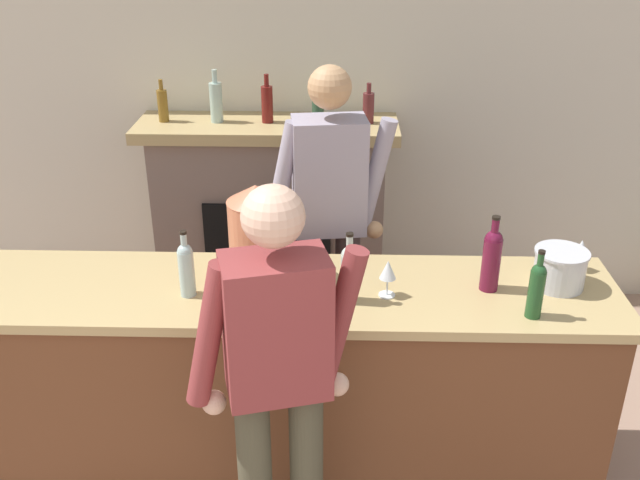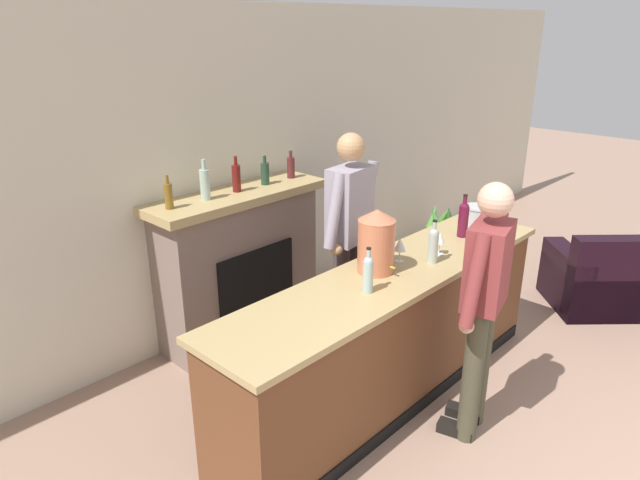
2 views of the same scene
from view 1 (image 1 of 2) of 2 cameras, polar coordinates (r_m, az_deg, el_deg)
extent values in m
cube|color=beige|center=(4.63, -3.30, 11.23)|extent=(12.00, 0.07, 2.75)
cube|color=brown|center=(3.43, -3.39, -11.36)|extent=(2.96, 0.60, 0.95)
cube|color=tan|center=(3.15, -3.62, -4.18)|extent=(3.03, 0.67, 0.04)
cube|color=#7A675C|center=(4.65, -3.96, 1.32)|extent=(1.43, 0.44, 1.23)
cube|color=black|center=(4.51, -4.16, -1.78)|extent=(0.79, 0.02, 0.79)
cube|color=tan|center=(4.40, -4.24, 8.95)|extent=(1.59, 0.52, 0.07)
cylinder|color=brown|center=(4.47, -12.46, 10.44)|extent=(0.06, 0.06, 0.19)
cylinder|color=brown|center=(4.44, -12.62, 12.03)|extent=(0.02, 0.02, 0.06)
cylinder|color=#9FBBAD|center=(4.40, -8.31, 10.82)|extent=(0.08, 0.08, 0.24)
cylinder|color=#9FBBAD|center=(4.36, -8.44, 12.82)|extent=(0.03, 0.03, 0.08)
cylinder|color=#601613|center=(4.36, -4.25, 10.76)|extent=(0.07, 0.07, 0.22)
cylinder|color=#601613|center=(4.32, -4.31, 12.63)|extent=(0.03, 0.03, 0.07)
cylinder|color=#233F2E|center=(4.34, -0.16, 10.54)|extent=(0.07, 0.07, 0.18)
cylinder|color=#233F2E|center=(4.31, -0.17, 12.13)|extent=(0.03, 0.03, 0.06)
cylinder|color=#542022|center=(4.34, 3.89, 10.47)|extent=(0.07, 0.07, 0.18)
cylinder|color=#542022|center=(4.31, 3.94, 12.03)|extent=(0.03, 0.03, 0.06)
cube|color=brown|center=(2.47, -3.51, -6.95)|extent=(0.40, 0.31, 0.53)
cylinder|color=brown|center=(2.53, 1.58, -6.33)|extent=(0.20, 0.08, 0.57)
sphere|color=#D8AA8E|center=(2.72, 1.39, -11.46)|extent=(0.09, 0.09, 0.09)
cylinder|color=brown|center=(2.47, -8.88, -7.57)|extent=(0.20, 0.08, 0.57)
sphere|color=#D8AA8E|center=(2.67, -8.47, -12.73)|extent=(0.09, 0.09, 0.09)
sphere|color=#D8AA8E|center=(2.27, -3.79, 1.90)|extent=(0.21, 0.21, 0.21)
cylinder|color=#45383A|center=(3.88, -0.80, -5.89)|extent=(0.13, 0.13, 1.00)
cube|color=black|center=(4.09, -0.67, -11.93)|extent=(0.13, 0.25, 0.07)
cylinder|color=#45383A|center=(3.90, 2.14, -5.73)|extent=(0.13, 0.13, 1.00)
cube|color=black|center=(4.11, 2.16, -11.75)|extent=(0.13, 0.25, 0.07)
cube|color=#9A92A3|center=(3.54, 0.74, 5.14)|extent=(0.39, 0.26, 0.59)
cylinder|color=#9A92A3|center=(3.50, -2.98, 5.09)|extent=(0.20, 0.08, 0.57)
sphere|color=tan|center=(3.60, -2.86, 0.51)|extent=(0.09, 0.09, 0.09)
cylinder|color=#9A92A3|center=(3.55, 4.49, 5.35)|extent=(0.20, 0.08, 0.57)
sphere|color=tan|center=(3.65, 4.38, 0.82)|extent=(0.09, 0.09, 0.09)
sphere|color=tan|center=(3.41, 0.78, 12.13)|extent=(0.21, 0.21, 0.21)
cylinder|color=#C9704E|center=(3.15, -5.02, -0.02)|extent=(0.25, 0.25, 0.37)
cone|color=#C9704E|center=(3.06, -5.18, 3.74)|extent=(0.26, 0.26, 0.08)
cylinder|color=#B29333|center=(3.07, -5.23, -3.15)|extent=(0.02, 0.04, 0.02)
cylinder|color=silver|center=(3.28, 18.61, -2.28)|extent=(0.22, 0.22, 0.16)
cylinder|color=silver|center=(3.25, 18.82, -0.94)|extent=(0.23, 0.23, 0.01)
cylinder|color=#ADBFB6|center=(2.99, 2.33, -3.06)|extent=(0.07, 0.07, 0.22)
sphere|color=#ADBFB6|center=(2.94, 2.36, -1.18)|extent=(0.07, 0.07, 0.07)
cylinder|color=#ADBFB6|center=(2.92, 2.38, -0.43)|extent=(0.03, 0.03, 0.09)
cylinder|color=black|center=(2.89, 2.40, 0.44)|extent=(0.03, 0.03, 0.01)
cylinder|color=#A0BAB7|center=(3.08, -10.61, -2.64)|extent=(0.07, 0.07, 0.21)
sphere|color=#A0BAB7|center=(3.04, -10.77, -0.90)|extent=(0.06, 0.06, 0.06)
cylinder|color=#A0BAB7|center=(3.02, -10.83, -0.21)|extent=(0.03, 0.03, 0.08)
cylinder|color=black|center=(3.00, -10.90, 0.59)|extent=(0.03, 0.03, 0.01)
cylinder|color=#1C4620|center=(3.01, 16.86, -4.17)|extent=(0.06, 0.06, 0.21)
sphere|color=#1C4620|center=(2.96, 17.11, -2.43)|extent=(0.06, 0.06, 0.06)
cylinder|color=#1C4620|center=(2.94, 17.21, -1.73)|extent=(0.03, 0.03, 0.08)
cylinder|color=black|center=(2.92, 17.33, -0.92)|extent=(0.03, 0.03, 0.01)
cylinder|color=#58112A|center=(3.16, 13.51, -1.91)|extent=(0.08, 0.08, 0.24)
sphere|color=#58112A|center=(3.10, 13.74, 0.06)|extent=(0.08, 0.08, 0.08)
cylinder|color=#58112A|center=(3.08, 13.83, 0.84)|extent=(0.03, 0.03, 0.09)
cylinder|color=black|center=(3.06, 13.93, 1.74)|extent=(0.04, 0.04, 0.01)
cylinder|color=silver|center=(3.09, 5.36, -4.39)|extent=(0.07, 0.07, 0.01)
cylinder|color=silver|center=(3.07, 5.40, -3.70)|extent=(0.01, 0.01, 0.08)
cone|color=silver|center=(3.03, 5.46, -2.36)|extent=(0.07, 0.07, 0.08)
cylinder|color=silver|center=(3.49, 19.91, -2.23)|extent=(0.07, 0.07, 0.01)
cylinder|color=silver|center=(3.47, 20.00, -1.68)|extent=(0.01, 0.01, 0.07)
cone|color=silver|center=(3.44, 20.18, -0.59)|extent=(0.07, 0.07, 0.08)
cylinder|color=silver|center=(3.19, -0.49, -3.18)|extent=(0.06, 0.06, 0.01)
cylinder|color=silver|center=(3.17, -0.50, -2.49)|extent=(0.01, 0.01, 0.08)
cone|color=silver|center=(3.13, -0.50, -1.08)|extent=(0.09, 0.09, 0.09)
camera|label=2|loc=(3.27, -78.93, 6.11)|focal=32.00mm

